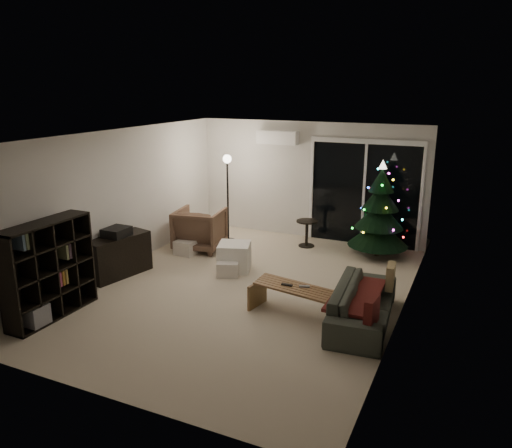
{
  "coord_description": "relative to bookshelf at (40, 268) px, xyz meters",
  "views": [
    {
      "loc": [
        3.37,
        -6.81,
        3.25
      ],
      "look_at": [
        0.1,
        0.3,
        1.05
      ],
      "focal_mm": 35.0,
      "sensor_mm": 36.0,
      "label": 1
    }
  ],
  "objects": [
    {
      "name": "floor_lamp",
      "position": [
        0.8,
        4.27,
        0.19
      ],
      "size": [
        0.29,
        0.29,
        1.79
      ],
      "primitive_type": "cylinder",
      "color": "black",
      "rests_on": "floor"
    },
    {
      "name": "christmas_tree",
      "position": [
        3.9,
        4.63,
        0.23
      ],
      "size": [
        1.37,
        1.37,
        1.88
      ],
      "primitive_type": "cone",
      "rotation": [
        0.0,
        0.0,
        -0.2
      ],
      "color": "black",
      "rests_on": "floor"
    },
    {
      "name": "room",
      "position": [
        2.71,
        3.51,
        0.31
      ],
      "size": [
        6.5,
        7.51,
        2.6
      ],
      "color": "beige",
      "rests_on": "ground"
    },
    {
      "name": "cushion_b",
      "position": [
        4.55,
        1.01,
        -0.2
      ],
      "size": [
        0.14,
        0.37,
        0.37
      ],
      "primitive_type": "cube",
      "rotation": [
        0.0,
        0.0,
        -0.07
      ],
      "color": "maroon",
      "rests_on": "sofa"
    },
    {
      "name": "armchair",
      "position": [
        0.55,
        3.52,
        -0.29
      ],
      "size": [
        1.05,
        1.07,
        0.85
      ],
      "primitive_type": "imported",
      "rotation": [
        0.0,
        0.0,
        3.31
      ],
      "color": "brown",
      "rests_on": "floor"
    },
    {
      "name": "stereo",
      "position": [
        0.0,
        1.67,
        0.09
      ],
      "size": [
        0.36,
        0.43,
        0.15
      ],
      "primitive_type": "cube",
      "color": "black",
      "rests_on": "media_cabinet"
    },
    {
      "name": "side_table",
      "position": [
        2.45,
        4.6,
        -0.43
      ],
      "size": [
        0.55,
        0.55,
        0.55
      ],
      "primitive_type": "cylinder",
      "rotation": [
        0.0,
        0.0,
        0.29
      ],
      "color": "black",
      "rests_on": "floor"
    },
    {
      "name": "cardboard_box_a",
      "position": [
        0.46,
        3.1,
        -0.57
      ],
      "size": [
        0.41,
        0.32,
        0.28
      ],
      "primitive_type": "cube",
      "rotation": [
        0.0,
        0.0,
        -0.06
      ],
      "color": "beige",
      "rests_on": "floor"
    },
    {
      "name": "cushion_a",
      "position": [
        4.55,
        2.31,
        -0.2
      ],
      "size": [
        0.14,
        0.37,
        0.37
      ],
      "primitive_type": "cube",
      "rotation": [
        0.0,
        0.0,
        0.09
      ],
      "color": "olive",
      "rests_on": "sofa"
    },
    {
      "name": "cardboard_box_b",
      "position": [
        1.75,
        2.43,
        -0.58
      ],
      "size": [
        0.45,
        0.4,
        0.26
      ],
      "primitive_type": "cube",
      "rotation": [
        0.0,
        0.0,
        0.38
      ],
      "color": "beige",
      "rests_on": "floor"
    },
    {
      "name": "ottoman",
      "position": [
        1.72,
        2.76,
        -0.46
      ],
      "size": [
        0.7,
        0.7,
        0.5
      ],
      "primitive_type": "cube",
      "rotation": [
        0.0,
        0.0,
        0.33
      ],
      "color": "silver",
      "rests_on": "floor"
    },
    {
      "name": "sofa",
      "position": [
        4.3,
        1.66,
        -0.43
      ],
      "size": [
        0.9,
        1.96,
        0.56
      ],
      "primitive_type": "imported",
      "rotation": [
        0.0,
        0.0,
        1.65
      ],
      "color": "#2A2D28",
      "rests_on": "floor"
    },
    {
      "name": "bookshelf",
      "position": [
        0.0,
        0.0,
        0.0
      ],
      "size": [
        0.44,
        1.43,
        1.42
      ],
      "primitive_type": null,
      "rotation": [
        0.0,
        0.0,
        -0.06
      ],
      "color": "black",
      "rests_on": "floor"
    },
    {
      "name": "remote_a",
      "position": [
        3.21,
        1.54,
        -0.28
      ],
      "size": [
        0.16,
        0.05,
        0.02
      ],
      "primitive_type": "cube",
      "color": "black",
      "rests_on": "coffee_table"
    },
    {
      "name": "media_cabinet",
      "position": [
        0.0,
        1.67,
        -0.35
      ],
      "size": [
        0.66,
        1.21,
        0.72
      ],
      "primitive_type": "cube",
      "rotation": [
        0.0,
        0.0,
        -0.21
      ],
      "color": "black",
      "rests_on": "floor"
    },
    {
      "name": "coffee_table",
      "position": [
        3.36,
        1.54,
        -0.5
      ],
      "size": [
        1.38,
        0.69,
        0.42
      ],
      "primitive_type": null,
      "rotation": [
        0.0,
        0.0,
        -0.18
      ],
      "color": "brown",
      "rests_on": "floor"
    },
    {
      "name": "sofa_throw",
      "position": [
        4.2,
        1.66,
        -0.31
      ],
      "size": [
        0.59,
        1.37,
        0.05
      ],
      "primitive_type": "cube",
      "color": "maroon",
      "rests_on": "sofa"
    },
    {
      "name": "remote_b",
      "position": [
        3.46,
        1.59,
        -0.28
      ],
      "size": [
        0.16,
        0.09,
        0.02
      ],
      "primitive_type": "cube",
      "rotation": [
        0.0,
        0.0,
        0.35
      ],
      "color": "slate",
      "rests_on": "coffee_table"
    }
  ]
}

